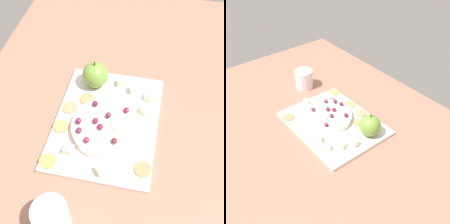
{
  "view_description": "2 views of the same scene",
  "coord_description": "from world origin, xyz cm",
  "views": [
    {
      "loc": [
        44.94,
        7.24,
        68.48
      ],
      "look_at": [
        -0.61,
        -1.98,
        6.88
      ],
      "focal_mm": 45.41,
      "sensor_mm": 36.0,
      "label": 1
    },
    {
      "loc": [
        -62.77,
        45.01,
        72.99
      ],
      "look_at": [
        0.85,
        -5.1,
        8.85
      ],
      "focal_mm": 45.36,
      "sensor_mm": 36.0,
      "label": 2
    }
  ],
  "objects": [
    {
      "name": "grape_4",
      "position": [
        7.63,
        -8.95,
        7.97
      ],
      "size": [
        1.75,
        1.57,
        1.55
      ],
      "primitive_type": "ellipsoid",
      "color": "#6C2344",
      "rests_on": "serving_dish"
    },
    {
      "name": "cracker_0",
      "position": [
        -1.22,
        -14.43,
        5.03
      ],
      "size": [
        4.34,
        4.34,
        0.4
      ],
      "primitive_type": "cylinder",
      "color": "tan",
      "rests_on": "platter"
    },
    {
      "name": "table",
      "position": [
        0.0,
        0.0,
        1.81
      ],
      "size": [
        133.25,
        90.11,
        3.62
      ],
      "primitive_type": "cube",
      "color": "#9B6A56",
      "rests_on": "ground"
    },
    {
      "name": "apple_whole",
      "position": [
        -11.73,
        -9.25,
        8.69
      ],
      "size": [
        7.72,
        7.72,
        7.72
      ],
      "primitive_type": "sphere",
      "color": "#6E9D3B",
      "rests_on": "platter"
    },
    {
      "name": "grape_3",
      "position": [
        3.85,
        -5.52,
        7.97
      ],
      "size": [
        1.75,
        1.57,
        1.54
      ],
      "primitive_type": "ellipsoid",
      "color": "maroon",
      "rests_on": "serving_dish"
    },
    {
      "name": "cheese_cube_0",
      "position": [
        -10.8,
        2.49,
        5.98
      ],
      "size": [
        2.95,
        2.95,
        2.3
      ],
      "primitive_type": "cube",
      "rotation": [
        0.0,
        0.0,
        0.35
      ],
      "color": "#F1E9C9",
      "rests_on": "platter"
    },
    {
      "name": "grape_7",
      "position": [
        10.01,
        -6.31,
        7.96
      ],
      "size": [
        1.75,
        1.57,
        1.53
      ],
      "primitive_type": "ellipsoid",
      "color": "maroon",
      "rests_on": "serving_dish"
    },
    {
      "name": "grape_0",
      "position": [
        1.46,
        -2.54,
        8.01
      ],
      "size": [
        1.75,
        1.57,
        1.63
      ],
      "primitive_type": "ellipsoid",
      "color": "#612743",
      "rests_on": "serving_dish"
    },
    {
      "name": "cheese_cube_4",
      "position": [
        -8.87,
        7.43,
        5.98
      ],
      "size": [
        3.04,
        3.04,
        2.3
      ],
      "primitive_type": "cube",
      "rotation": [
        0.0,
        0.0,
        1.14
      ],
      "color": "white",
      "rests_on": "platter"
    },
    {
      "name": "cracker_1",
      "position": [
        16.14,
        -14.94,
        5.03
      ],
      "size": [
        4.34,
        4.34,
        0.4
      ],
      "primitive_type": "cylinder",
      "color": "tan",
      "rests_on": "platter"
    },
    {
      "name": "grape_8",
      "position": [
        -1.24,
        1.83,
        7.9
      ],
      "size": [
        1.75,
        1.57,
        1.41
      ],
      "primitive_type": "ellipsoid",
      "color": "maroon",
      "rests_on": "serving_dish"
    },
    {
      "name": "cheese_cube_5",
      "position": [
        -12.83,
        -1.51,
        5.98
      ],
      "size": [
        2.56,
        2.56,
        2.3
      ],
      "primitive_type": "cube",
      "rotation": [
        0.0,
        0.0,
        0.13
      ],
      "color": "#EFECCB",
      "rests_on": "platter"
    },
    {
      "name": "grape_2",
      "position": [
        5.47,
        -3.84,
        7.97
      ],
      "size": [
        1.75,
        1.57,
        1.55
      ],
      "primitive_type": "ellipsoid",
      "color": "maroon",
      "rests_on": "serving_dish"
    },
    {
      "name": "cup",
      "position": [
        29.75,
        -8.88,
        7.62
      ],
      "size": [
        10.23,
        7.66,
        7.99
      ],
      "color": "white",
      "rests_on": "table"
    },
    {
      "name": "cheese_cube_2",
      "position": [
        16.4,
        -1.17,
        5.98
      ],
      "size": [
        3.24,
        3.24,
        2.3
      ],
      "primitive_type": "cube",
      "rotation": [
        0.0,
        0.0,
        0.73
      ],
      "color": "#F4F4C1",
      "rests_on": "platter"
    },
    {
      "name": "cracker_2",
      "position": [
        13.64,
        8.57,
        5.03
      ],
      "size": [
        4.34,
        4.34,
        0.4
      ],
      "primitive_type": "cylinder",
      "color": "#A88055",
      "rests_on": "platter"
    },
    {
      "name": "apple_stem",
      "position": [
        -11.73,
        -9.25,
        13.15
      ],
      "size": [
        0.5,
        0.5,
        1.2
      ],
      "primitive_type": "cylinder",
      "color": "brown",
      "rests_on": "apple_whole"
    },
    {
      "name": "cracker_4",
      "position": [
        5.5,
        -14.85,
        5.03
      ],
      "size": [
        4.34,
        4.34,
        0.4
      ],
      "primitive_type": "cylinder",
      "color": "tan",
      "rests_on": "platter"
    },
    {
      "name": "platter",
      "position": [
        1.11,
        -3.17,
        4.23
      ],
      "size": [
        35.93,
        27.92,
        1.21
      ],
      "primitive_type": "cube",
      "color": "silver",
      "rests_on": "table"
    },
    {
      "name": "grape_6",
      "position": [
        4.82,
        -9.86,
        8.0
      ],
      "size": [
        1.75,
        1.57,
        1.61
      ],
      "primitive_type": "ellipsoid",
      "color": "maroon",
      "rests_on": "serving_dish"
    },
    {
      "name": "cheese_cube_1",
      "position": [
        12.51,
        -10.47,
        5.98
      ],
      "size": [
        2.61,
        2.61,
        2.3
      ],
      "primitive_type": "cube",
      "rotation": [
        0.0,
        0.0,
        1.42
      ],
      "color": "#F4E5C2",
      "rests_on": "platter"
    },
    {
      "name": "apple_slice_0",
      "position": [
        3.22,
        0.96,
        7.5
      ],
      "size": [
        4.73,
        4.73,
        0.6
      ],
      "primitive_type": "cylinder",
      "color": "beige",
      "rests_on": "serving_dish"
    },
    {
      "name": "grape_5",
      "position": [
        -1.65,
        -6.91,
        8.0
      ],
      "size": [
        1.75,
        1.57,
        1.61
      ],
      "primitive_type": "ellipsoid",
      "color": "maroon",
      "rests_on": "serving_dish"
    },
    {
      "name": "cracker_3",
      "position": [
        -5.18,
        -10.29,
        5.03
      ],
      "size": [
        4.34,
        4.34,
        0.4
      ],
      "primitive_type": "cylinder",
      "color": "#AA8453",
      "rests_on": "platter"
    },
    {
      "name": "cheese_cube_3",
      "position": [
        -3.81,
        6.95,
        5.98
      ],
      "size": [
        3.21,
        3.21,
        2.3
      ],
      "primitive_type": "cube",
      "rotation": [
        0.0,
        0.0,
        0.93
      ],
      "color": "#ECE6C8",
      "rests_on": "platter"
    },
    {
      "name": "serving_dish",
      "position": [
        4.09,
        -2.55,
        6.02
      ],
      "size": [
        18.45,
        18.45,
        2.36
      ],
      "primitive_type": "cylinder",
      "color": "white",
      "rests_on": "platter"
    },
    {
      "name": "grape_1",
      "position": [
        8.84,
        0.53,
        7.91
      ],
      "size": [
        1.75,
        1.57,
        1.43
      ],
      "primitive_type": "ellipsoid",
      "color": "maroon",
      "rests_on": "serving_dish"
    }
  ]
}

